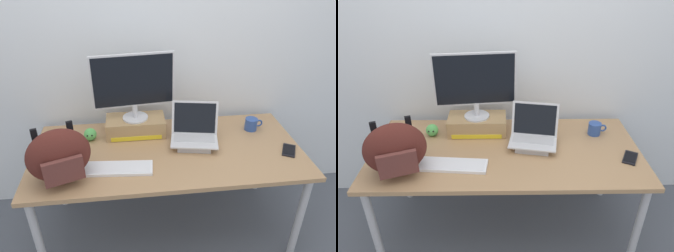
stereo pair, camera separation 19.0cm
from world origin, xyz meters
TOP-DOWN VIEW (x-y plane):
  - ground_plane at (0.00, 0.00)m, footprint 20.00×20.00m
  - back_wall at (0.00, 0.51)m, footprint 7.00×0.10m
  - desk at (0.00, 0.00)m, footprint 1.78×0.83m
  - toner_box_yellow at (-0.20, 0.24)m, footprint 0.41×0.22m
  - desktop_monitor at (-0.20, 0.23)m, footprint 0.55×0.18m
  - open_laptop at (0.19, 0.05)m, footprint 0.35×0.29m
  - external_keyboard at (-0.33, -0.19)m, footprint 0.43×0.17m
  - messenger_backpack at (-0.65, -0.23)m, footprint 0.41×0.31m
  - coffee_mug at (0.64, 0.19)m, footprint 0.13×0.09m
  - cell_phone at (0.80, -0.12)m, footprint 0.14×0.17m
  - plush_toy at (-0.52, 0.19)m, footprint 0.09×0.09m

SIDE VIEW (x-z plane):
  - ground_plane at x=0.00m, z-range 0.00..0.00m
  - desk at x=0.00m, z-range 0.30..1.02m
  - cell_phone at x=0.80m, z-range 0.72..0.73m
  - external_keyboard at x=-0.33m, z-range 0.72..0.74m
  - plush_toy at x=-0.52m, z-range 0.72..0.81m
  - coffee_mug at x=0.64m, z-range 0.72..0.81m
  - open_laptop at x=0.19m, z-range 0.64..0.91m
  - toner_box_yellow at x=-0.20m, z-range 0.72..0.84m
  - messenger_backpack at x=-0.65m, z-range 0.72..1.04m
  - desktop_monitor at x=-0.20m, z-range 0.87..1.33m
  - back_wall at x=0.00m, z-range 0.00..2.60m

